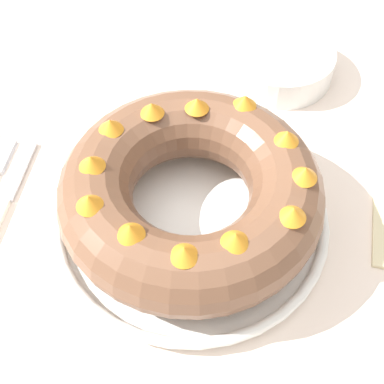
{
  "coord_description": "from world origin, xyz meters",
  "views": [
    {
      "loc": [
        0.05,
        -0.3,
        1.26
      ],
      "look_at": [
        0.0,
        0.04,
        0.81
      ],
      "focal_mm": 50.0,
      "sensor_mm": 36.0,
      "label": 1
    }
  ],
  "objects_px": {
    "bundt_cake": "(192,192)",
    "cake_knife": "(3,202)",
    "side_bowl": "(280,63)",
    "serving_dish": "(192,219)"
  },
  "relations": [
    {
      "from": "serving_dish",
      "to": "side_bowl",
      "type": "xyz_separation_m",
      "value": [
        0.09,
        0.28,
        0.01
      ]
    },
    {
      "from": "serving_dish",
      "to": "bundt_cake",
      "type": "bearing_deg",
      "value": -48.31
    },
    {
      "from": "cake_knife",
      "to": "serving_dish",
      "type": "bearing_deg",
      "value": 5.07
    },
    {
      "from": "bundt_cake",
      "to": "cake_knife",
      "type": "relative_size",
      "value": 1.65
    },
    {
      "from": "side_bowl",
      "to": "bundt_cake",
      "type": "bearing_deg",
      "value": -107.25
    },
    {
      "from": "cake_knife",
      "to": "side_bowl",
      "type": "distance_m",
      "value": 0.42
    },
    {
      "from": "cake_knife",
      "to": "side_bowl",
      "type": "height_order",
      "value": "side_bowl"
    },
    {
      "from": "cake_knife",
      "to": "side_bowl",
      "type": "relative_size",
      "value": 1.12
    },
    {
      "from": "cake_knife",
      "to": "side_bowl",
      "type": "bearing_deg",
      "value": 46.62
    },
    {
      "from": "bundt_cake",
      "to": "serving_dish",
      "type": "bearing_deg",
      "value": 131.69
    }
  ]
}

